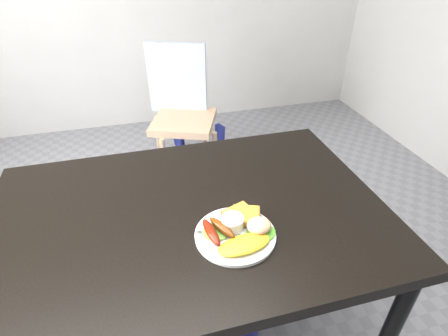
% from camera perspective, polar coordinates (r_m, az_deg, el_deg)
% --- Properties ---
extents(dining_table, '(1.20, 0.80, 0.04)m').
position_cam_1_polar(dining_table, '(1.09, -5.73, -7.75)').
color(dining_table, black).
rests_on(dining_table, ground).
extents(dining_chair, '(0.49, 0.49, 0.05)m').
position_cam_1_polar(dining_chair, '(2.28, -6.59, 7.54)').
color(dining_chair, tan).
rests_on(dining_chair, ground).
extents(person, '(0.64, 0.48, 1.65)m').
position_cam_1_polar(person, '(1.61, -3.46, 11.03)').
color(person, navy).
rests_on(person, ground).
extents(plate, '(0.23, 0.23, 0.01)m').
position_cam_1_polar(plate, '(0.99, 1.85, -10.86)').
color(plate, white).
rests_on(plate, dining_table).
extents(lettuce_left, '(0.10, 0.09, 0.01)m').
position_cam_1_polar(lettuce_left, '(0.98, -1.26, -10.26)').
color(lettuce_left, '#508723').
rests_on(lettuce_left, plate).
extents(lettuce_right, '(0.09, 0.08, 0.01)m').
position_cam_1_polar(lettuce_right, '(0.98, 6.06, -10.37)').
color(lettuce_right, '#398616').
rests_on(lettuce_right, plate).
extents(omelette, '(0.16, 0.09, 0.02)m').
position_cam_1_polar(omelette, '(0.94, 3.32, -12.34)').
color(omelette, gold).
rests_on(omelette, plate).
extents(sausage_a, '(0.04, 0.11, 0.03)m').
position_cam_1_polar(sausage_a, '(0.96, -2.12, -10.42)').
color(sausage_a, maroon).
rests_on(sausage_a, lettuce_left).
extents(sausage_b, '(0.07, 0.10, 0.03)m').
position_cam_1_polar(sausage_b, '(0.97, -0.34, -9.69)').
color(sausage_b, '#60310F').
rests_on(sausage_b, lettuce_left).
extents(ramekin, '(0.08, 0.08, 0.04)m').
position_cam_1_polar(ramekin, '(0.99, 1.36, -8.99)').
color(ramekin, white).
rests_on(ramekin, plate).
extents(toast_a, '(0.11, 0.11, 0.01)m').
position_cam_1_polar(toast_a, '(1.03, 2.76, -7.75)').
color(toast_a, brown).
rests_on(toast_a, plate).
extents(toast_b, '(0.10, 0.10, 0.01)m').
position_cam_1_polar(toast_b, '(1.01, 3.63, -7.75)').
color(toast_b, brown).
rests_on(toast_b, toast_a).
extents(potato_salad, '(0.07, 0.07, 0.04)m').
position_cam_1_polar(potato_salad, '(0.97, 5.72, -9.35)').
color(potato_salad, '#F9E4B6').
rests_on(potato_salad, lettuce_right).
extents(fork, '(0.14, 0.06, 0.00)m').
position_cam_1_polar(fork, '(0.97, -0.25, -10.80)').
color(fork, '#ADAFB7').
rests_on(fork, plate).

